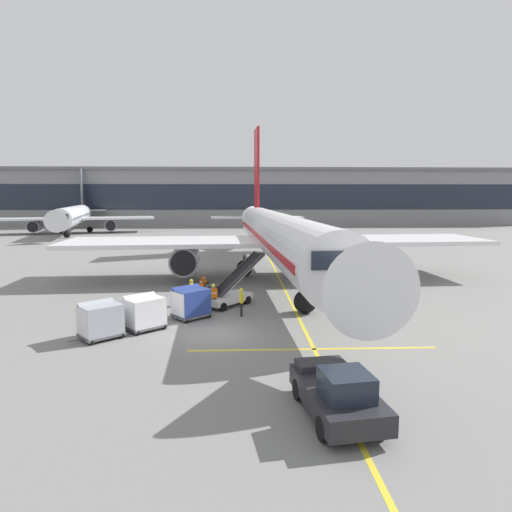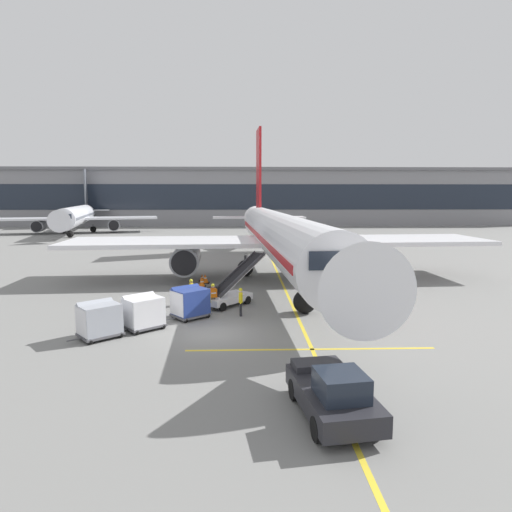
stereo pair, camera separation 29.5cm
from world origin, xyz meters
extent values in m
plane|color=slate|center=(0.00, 0.00, 0.00)|extent=(600.00, 600.00, 0.00)
cylinder|color=white|center=(4.85, 15.12, 3.87)|extent=(5.95, 37.47, 3.88)
cube|color=red|center=(4.85, 15.12, 3.87)|extent=(5.91, 35.98, 0.47)
cone|color=white|center=(5.99, -5.44, 3.87)|extent=(3.90, 4.08, 3.69)
cone|color=white|center=(3.64, 36.85, 4.16)|extent=(3.64, 6.39, 3.30)
cube|color=white|center=(-4.83, 15.52, 3.29)|extent=(18.11, 8.44, 0.36)
cylinder|color=#93969E|center=(-3.29, 14.85, 1.90)|extent=(2.67, 4.98, 2.41)
cylinder|color=black|center=(-3.16, 12.38, 1.90)|extent=(2.05, 0.23, 2.05)
cube|color=white|center=(14.42, 16.59, 3.29)|extent=(18.11, 8.44, 0.36)
cylinder|color=#93969E|center=(12.97, 15.76, 1.90)|extent=(2.67, 4.98, 2.41)
cylinder|color=black|center=(13.11, 13.29, 1.90)|extent=(2.05, 0.23, 2.05)
cube|color=red|center=(3.72, 35.30, 10.24)|extent=(0.53, 4.49, 11.19)
cube|color=white|center=(3.74, 34.99, 4.45)|extent=(12.20, 3.65, 0.20)
cube|color=#1E2633|center=(5.84, -2.73, 4.45)|extent=(2.81, 1.90, 0.85)
cylinder|color=#47474C|center=(5.47, 3.95, 1.33)|extent=(0.22, 0.22, 1.20)
sphere|color=black|center=(5.47, 3.95, 0.73)|extent=(1.47, 1.47, 1.47)
cylinder|color=#47474C|center=(1.84, 16.82, 1.33)|extent=(0.22, 0.22, 1.20)
sphere|color=black|center=(1.84, 16.82, 0.73)|extent=(1.47, 1.47, 1.47)
cylinder|color=#47474C|center=(7.65, 17.14, 1.33)|extent=(0.22, 0.22, 1.20)
sphere|color=black|center=(7.65, 17.14, 0.73)|extent=(1.47, 1.47, 1.47)
cube|color=silver|center=(0.55, 5.96, 0.50)|extent=(3.48, 3.59, 0.44)
cube|color=black|center=(-0.35, 5.52, 1.07)|extent=(0.82, 0.82, 0.70)
cylinder|color=#333338|center=(0.11, 6.02, 1.12)|extent=(0.08, 0.08, 0.80)
cube|color=silver|center=(1.30, 6.78, 1.93)|extent=(3.82, 4.05, 2.57)
cube|color=black|center=(1.30, 6.78, 2.02)|extent=(3.62, 3.85, 2.41)
cube|color=#333338|center=(1.63, 6.48, 2.05)|extent=(3.17, 3.44, 2.59)
cube|color=#333338|center=(0.98, 7.08, 2.05)|extent=(3.17, 3.44, 2.59)
cylinder|color=black|center=(1.90, 6.34, 0.28)|extent=(0.53, 0.55, 0.56)
cylinder|color=black|center=(0.81, 7.34, 0.28)|extent=(0.53, 0.55, 0.56)
cylinder|color=black|center=(0.29, 4.59, 0.28)|extent=(0.53, 0.55, 0.56)
cylinder|color=black|center=(-0.79, 5.58, 0.28)|extent=(0.53, 0.55, 0.56)
cube|color=#515156|center=(-1.55, 3.06, 0.21)|extent=(2.56, 2.51, 0.12)
cylinder|color=#4C4C51|center=(-2.58, 2.19, 0.20)|extent=(0.58, 0.51, 0.07)
cube|color=navy|center=(-1.55, 3.06, 1.02)|extent=(2.42, 2.37, 1.50)
cube|color=navy|center=(-1.82, 3.38, 1.54)|extent=(1.95, 1.82, 0.74)
cube|color=silver|center=(-2.29, 2.44, 1.02)|extent=(0.95, 1.12, 1.38)
sphere|color=black|center=(-2.60, 3.07, 0.15)|extent=(0.30, 0.30, 0.30)
sphere|color=black|center=(-1.72, 2.03, 0.15)|extent=(0.30, 0.30, 0.30)
sphere|color=black|center=(-1.38, 4.10, 0.15)|extent=(0.30, 0.30, 0.30)
sphere|color=black|center=(-0.50, 3.06, 0.15)|extent=(0.30, 0.30, 0.30)
cube|color=#515156|center=(-3.86, 0.91, 0.21)|extent=(2.56, 2.51, 0.12)
cylinder|color=#4C4C51|center=(-4.89, 0.04, 0.20)|extent=(0.58, 0.51, 0.07)
cube|color=silver|center=(-3.86, 0.91, 1.02)|extent=(2.42, 2.37, 1.50)
cube|color=silver|center=(-4.13, 1.22, 1.54)|extent=(1.95, 1.82, 0.74)
cube|color=silver|center=(-4.60, 0.29, 1.02)|extent=(0.95, 1.12, 1.38)
sphere|color=black|center=(-4.91, 0.91, 0.15)|extent=(0.30, 0.30, 0.30)
sphere|color=black|center=(-4.03, -0.13, 0.15)|extent=(0.30, 0.30, 0.30)
sphere|color=black|center=(-3.69, 1.94, 0.15)|extent=(0.30, 0.30, 0.30)
sphere|color=black|center=(-2.81, 0.91, 0.15)|extent=(0.30, 0.30, 0.30)
cube|color=#515156|center=(-5.79, -0.54, 0.21)|extent=(2.56, 2.51, 0.12)
cylinder|color=#4C4C51|center=(-6.82, -1.41, 0.20)|extent=(0.58, 0.51, 0.07)
cube|color=#9EA3AD|center=(-5.79, -0.54, 1.02)|extent=(2.42, 2.37, 1.50)
cube|color=#9EA3AD|center=(-6.06, -0.22, 1.54)|extent=(1.95, 1.82, 0.74)
cube|color=silver|center=(-6.53, -1.16, 1.02)|extent=(0.95, 1.12, 1.38)
sphere|color=black|center=(-6.84, -0.54, 0.15)|extent=(0.30, 0.30, 0.30)
sphere|color=black|center=(-5.96, -1.57, 0.15)|extent=(0.30, 0.30, 0.30)
sphere|color=black|center=(-5.62, 0.50, 0.15)|extent=(0.30, 0.30, 0.30)
sphere|color=black|center=(-4.74, -0.54, 0.15)|extent=(0.30, 0.30, 0.30)
cube|color=#232328|center=(4.56, -8.96, 0.68)|extent=(2.70, 4.65, 0.70)
cube|color=#1E2633|center=(4.67, -9.73, 1.43)|extent=(1.67, 1.73, 0.80)
cube|color=#28282D|center=(4.33, -7.33, 1.15)|extent=(1.90, 1.21, 0.24)
cylinder|color=black|center=(5.28, -7.48, 0.38)|extent=(0.38, 0.79, 0.76)
cylinder|color=black|center=(3.45, -7.74, 0.38)|extent=(0.38, 0.79, 0.76)
cylinder|color=black|center=(5.67, -10.18, 0.38)|extent=(0.38, 0.79, 0.76)
cylinder|color=black|center=(3.84, -10.44, 0.38)|extent=(0.38, 0.79, 0.76)
cylinder|color=black|center=(1.47, 3.35, 0.43)|extent=(0.15, 0.15, 0.86)
cylinder|color=black|center=(1.46, 3.53, 0.43)|extent=(0.15, 0.15, 0.86)
cube|color=yellow|center=(1.46, 3.44, 1.15)|extent=(0.24, 0.38, 0.58)
cube|color=white|center=(1.34, 3.44, 1.15)|extent=(0.01, 0.34, 0.08)
sphere|color=beige|center=(1.46, 3.44, 1.56)|extent=(0.21, 0.21, 0.21)
sphere|color=yellow|center=(1.46, 3.44, 1.63)|extent=(0.23, 0.23, 0.23)
cylinder|color=yellow|center=(1.47, 3.20, 1.10)|extent=(0.09, 0.09, 0.56)
cylinder|color=yellow|center=(1.46, 3.68, 1.10)|extent=(0.09, 0.09, 0.56)
cylinder|color=black|center=(-0.70, 3.54, 0.43)|extent=(0.15, 0.15, 0.86)
cylinder|color=black|center=(-0.53, 3.50, 0.43)|extent=(0.15, 0.15, 0.86)
cube|color=yellow|center=(-0.62, 3.52, 1.15)|extent=(0.43, 0.33, 0.58)
cube|color=white|center=(-0.58, 3.64, 1.15)|extent=(0.33, 0.10, 0.08)
sphere|color=brown|center=(-0.62, 3.52, 1.56)|extent=(0.21, 0.21, 0.21)
sphere|color=yellow|center=(-0.62, 3.52, 1.63)|extent=(0.23, 0.23, 0.23)
cylinder|color=yellow|center=(-0.85, 3.58, 1.10)|extent=(0.09, 0.09, 0.56)
cylinder|color=yellow|center=(-0.39, 3.46, 1.10)|extent=(0.09, 0.09, 0.56)
cylinder|color=black|center=(-1.89, 6.47, 0.43)|extent=(0.15, 0.15, 0.86)
cylinder|color=black|center=(-1.88, 6.29, 0.43)|extent=(0.15, 0.15, 0.86)
cube|color=yellow|center=(-1.89, 6.38, 1.15)|extent=(0.24, 0.38, 0.58)
cube|color=white|center=(-1.76, 6.38, 1.15)|extent=(0.02, 0.34, 0.08)
sphere|color=#9E7051|center=(-1.89, 6.38, 1.56)|extent=(0.21, 0.21, 0.21)
sphere|color=yellow|center=(-1.89, 6.38, 1.63)|extent=(0.23, 0.23, 0.23)
cylinder|color=yellow|center=(-1.89, 6.62, 1.10)|extent=(0.09, 0.09, 0.56)
cylinder|color=yellow|center=(-1.88, 6.14, 1.10)|extent=(0.09, 0.09, 0.56)
cylinder|color=#514C42|center=(-0.23, 4.83, 0.43)|extent=(0.15, 0.15, 0.86)
cylinder|color=#514C42|center=(-0.40, 4.76, 0.43)|extent=(0.15, 0.15, 0.86)
cube|color=orange|center=(-0.31, 4.79, 1.15)|extent=(0.44, 0.37, 0.58)
cube|color=white|center=(-0.26, 4.68, 1.15)|extent=(0.32, 0.15, 0.08)
sphere|color=tan|center=(-0.31, 4.79, 1.56)|extent=(0.21, 0.21, 0.21)
sphere|color=yellow|center=(-0.31, 4.79, 1.63)|extent=(0.23, 0.23, 0.23)
cylinder|color=orange|center=(-0.09, 4.89, 1.10)|extent=(0.09, 0.09, 0.56)
cylinder|color=orange|center=(-0.53, 4.70, 1.10)|extent=(0.09, 0.09, 0.56)
cube|color=black|center=(-1.91, 14.44, 0.03)|extent=(0.54, 0.54, 0.05)
cone|color=orange|center=(-1.91, 14.44, 0.34)|extent=(0.44, 0.44, 0.57)
cylinder|color=white|center=(-1.91, 14.44, 0.37)|extent=(0.24, 0.24, 0.07)
cube|color=black|center=(-1.71, 12.19, 0.03)|extent=(0.65, 0.65, 0.05)
cone|color=orange|center=(-1.71, 12.19, 0.39)|extent=(0.52, 0.52, 0.68)
cylinder|color=white|center=(-1.71, 12.19, 0.42)|extent=(0.28, 0.28, 0.08)
cube|color=black|center=(-1.57, 13.66, 0.03)|extent=(0.70, 0.70, 0.05)
cone|color=orange|center=(-1.57, 13.66, 0.42)|extent=(0.56, 0.56, 0.74)
cylinder|color=white|center=(-1.57, 13.66, 0.46)|extent=(0.31, 0.31, 0.09)
cube|color=yellow|center=(4.92, 15.12, 0.00)|extent=(0.20, 110.00, 0.01)
cube|color=yellow|center=(4.85, -2.58, 0.00)|extent=(12.00, 0.20, 0.01)
cube|color=gray|center=(6.78, 91.93, 6.63)|extent=(132.41, 19.69, 13.26)
cube|color=#1E2633|center=(6.78, 82.04, 6.96)|extent=(128.43, 0.10, 5.97)
cube|color=slate|center=(6.78, 89.96, 13.61)|extent=(131.08, 16.74, 0.70)
cylinder|color=silver|center=(-30.64, 63.56, 3.41)|extent=(10.33, 30.54, 3.67)
cube|color=slate|center=(-30.64, 63.56, 3.41)|extent=(10.09, 29.36, 0.44)
cone|color=silver|center=(-26.86, 46.91, 3.41)|extent=(4.21, 4.35, 3.48)
cone|color=silver|center=(-34.66, 81.29, 3.68)|extent=(4.34, 6.41, 3.12)
cube|color=silver|center=(-38.58, 62.54, 2.86)|extent=(15.47, 9.15, 0.36)
cylinder|color=#93969E|center=(-37.40, 62.18, 1.54)|extent=(3.09, 4.37, 2.27)
cylinder|color=black|center=(-36.95, 60.20, 1.54)|extent=(1.91, 0.54, 1.93)
cube|color=silver|center=(-23.03, 66.07, 2.86)|extent=(15.47, 9.15, 0.36)
cylinder|color=#93969E|center=(-23.94, 65.24, 1.54)|extent=(3.09, 4.37, 2.27)
cylinder|color=black|center=(-23.49, 63.26, 1.54)|extent=(1.91, 0.54, 1.93)
cube|color=slate|center=(-34.34, 79.86, 8.72)|extent=(1.08, 3.63, 9.15)
cube|color=silver|center=(-34.27, 79.57, 3.96)|extent=(10.14, 4.56, 0.20)
cube|color=#1E2633|center=(-27.42, 49.41, 3.96)|extent=(2.87, 2.18, 0.81)
cylinder|color=#47474C|center=(-28.61, 54.64, 1.09)|extent=(0.22, 0.22, 0.98)
sphere|color=black|center=(-28.61, 54.64, 0.60)|extent=(1.20, 1.20, 1.20)
cylinder|color=#47474C|center=(-33.66, 64.44, 1.09)|extent=(0.22, 0.22, 0.98)
sphere|color=black|center=(-33.66, 64.44, 0.60)|extent=(1.20, 1.20, 1.20)
cylinder|color=#47474C|center=(-28.29, 65.66, 1.09)|extent=(0.22, 0.22, 0.98)
sphere|color=black|center=(-28.29, 65.66, 0.60)|extent=(1.20, 1.20, 1.20)
camera|label=1|loc=(1.32, -22.66, 7.32)|focal=30.74mm
camera|label=2|loc=(1.61, -22.67, 7.32)|focal=30.74mm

